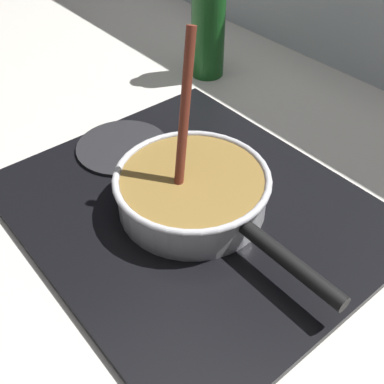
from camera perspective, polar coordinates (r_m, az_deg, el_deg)
ground at (r=0.79m, az=-18.51°, el=-5.27°), size 2.40×1.60×0.04m
hob_plate at (r=0.75m, az=-0.00°, el=-1.99°), size 0.56×0.48×0.01m
burner_ring at (r=0.75m, az=-0.00°, el=-1.43°), size 0.19×0.19×0.01m
spare_burner at (r=0.87m, az=-8.27°, el=5.35°), size 0.17×0.17×0.01m
cooking_pan at (r=0.73m, az=0.13°, el=0.23°), size 0.40×0.24×0.27m
oil_bottle at (r=1.08m, az=1.95°, el=19.20°), size 0.07×0.07×0.26m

